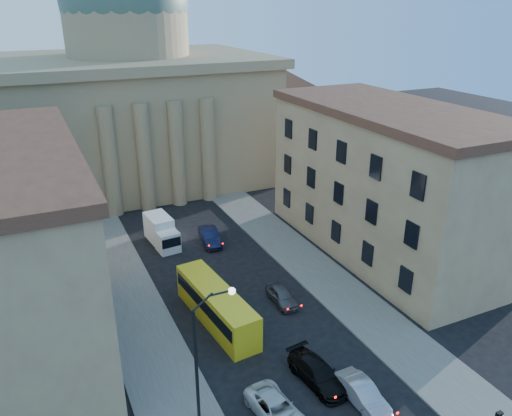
{
  "coord_description": "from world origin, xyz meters",
  "views": [
    {
      "loc": [
        -14.17,
        -14.32,
        23.55
      ],
      "look_at": [
        1.11,
        18.24,
        8.71
      ],
      "focal_mm": 35.0,
      "sensor_mm": 36.0,
      "label": 1
    }
  ],
  "objects_px": {
    "street_lamp": "(204,348)",
    "city_bus": "(216,304)",
    "box_truck": "(162,232)",
    "car_right_near": "(362,393)"
  },
  "relations": [
    {
      "from": "street_lamp",
      "to": "box_truck",
      "type": "height_order",
      "value": "street_lamp"
    },
    {
      "from": "city_bus",
      "to": "car_right_near",
      "type": "bearing_deg",
      "value": -72.44
    },
    {
      "from": "car_right_near",
      "to": "box_truck",
      "type": "distance_m",
      "value": 27.87
    },
    {
      "from": "car_right_near",
      "to": "street_lamp",
      "type": "bearing_deg",
      "value": 161.44
    },
    {
      "from": "city_bus",
      "to": "box_truck",
      "type": "distance_m",
      "value": 15.22
    },
    {
      "from": "car_right_near",
      "to": "city_bus",
      "type": "relative_size",
      "value": 0.41
    },
    {
      "from": "car_right_near",
      "to": "box_truck",
      "type": "xyz_separation_m",
      "value": [
        -5.47,
        27.32,
        0.69
      ]
    },
    {
      "from": "street_lamp",
      "to": "box_truck",
      "type": "bearing_deg",
      "value": 81.02
    },
    {
      "from": "street_lamp",
      "to": "city_bus",
      "type": "xyz_separation_m",
      "value": [
        4.13,
        9.23,
        -3.73
      ]
    },
    {
      "from": "box_truck",
      "to": "city_bus",
      "type": "bearing_deg",
      "value": -94.37
    }
  ]
}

